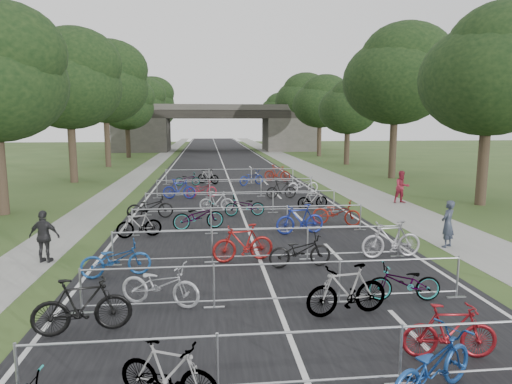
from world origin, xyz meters
TOP-DOWN VIEW (x-y plane):
  - road at (0.00, 50.00)m, footprint 11.00×140.00m
  - sidewalk_right at (8.00, 50.00)m, footprint 3.00×140.00m
  - sidewalk_left at (-7.50, 50.00)m, footprint 2.00×140.00m
  - lane_markings at (0.00, 50.00)m, footprint 0.12×140.00m
  - overpass_bridge at (0.00, 65.00)m, footprint 31.00×8.00m
  - tree_right_0 at (13.11, 15.93)m, footprint 7.17×7.17m
  - tree_left_1 at (-11.39, 27.93)m, footprint 7.56×7.56m
  - tree_right_1 at (13.11, 27.93)m, footprint 8.18×8.18m
  - tree_left_2 at (-11.39, 39.93)m, footprint 8.40×8.40m
  - tree_right_2 at (13.11, 39.93)m, footprint 6.16×6.16m
  - tree_left_3 at (-11.39, 51.93)m, footprint 6.72×6.72m
  - tree_right_3 at (13.11, 51.93)m, footprint 7.17×7.17m
  - tree_left_4 at (-11.39, 63.93)m, footprint 7.56×7.56m
  - tree_right_4 at (13.11, 63.93)m, footprint 8.18×8.18m
  - tree_left_5 at (-11.39, 75.93)m, footprint 8.40×8.40m
  - tree_right_5 at (13.11, 75.93)m, footprint 6.16×6.16m
  - tree_left_6 at (-11.39, 87.93)m, footprint 6.72×6.72m
  - tree_right_6 at (13.11, 87.93)m, footprint 7.17×7.17m
  - barrier_row_0 at (0.00, 0.00)m, footprint 9.70×0.08m
  - barrier_row_1 at (0.00, 3.60)m, footprint 9.70×0.08m
  - barrier_row_2 at (0.00, 7.20)m, footprint 9.70×0.08m
  - barrier_row_3 at (0.00, 11.00)m, footprint 9.70×0.08m
  - barrier_row_4 at (0.00, 15.00)m, footprint 9.70×0.08m
  - barrier_row_5 at (0.00, 20.00)m, footprint 9.70×0.08m
  - barrier_row_6 at (0.00, 26.00)m, footprint 9.70×0.08m
  - bike_1 at (-2.30, -0.10)m, footprint 1.78×1.16m
  - bike_2 at (1.91, -0.36)m, footprint 2.13×1.64m
  - bike_3 at (2.82, 0.75)m, footprint 1.83×0.72m
  - bike_4 at (-4.30, 2.56)m, footprint 2.09×0.93m
  - bike_5 at (-2.82, 3.87)m, footprint 2.14×1.34m
  - bike_6 at (1.50, 2.87)m, footprint 2.05×0.86m
  - bike_7 at (3.17, 3.52)m, footprint 1.87×0.79m
  - bike_8 at (-4.30, 6.16)m, footprint 2.07×1.11m
  - bike_9 at (-0.55, 7.22)m, footprint 2.07×0.95m
  - bike_10 at (1.14, 6.46)m, footprint 2.02×0.88m
  - bike_11 at (4.30, 7.09)m, footprint 2.10×0.73m
  - bike_12 at (-4.30, 10.71)m, footprint 1.79×0.95m
  - bike_13 at (-2.05, 11.82)m, footprint 2.24×1.21m
  - bike_14 at (1.98, 10.57)m, footprint 2.05×0.85m
  - bike_15 at (3.87, 11.97)m, footprint 2.20×1.54m
  - bike_16 at (-4.30, 14.19)m, footprint 2.20×1.13m
  - bike_17 at (-1.22, 15.60)m, footprint 1.72×0.52m
  - bike_18 at (0.08, 14.31)m, footprint 1.93×0.75m
  - bike_19 at (3.70, 15.75)m, footprint 1.72×0.76m
  - bike_20 at (-3.29, 19.64)m, footprint 1.95×0.71m
  - bike_21 at (-2.01, 19.93)m, footprint 1.96×1.13m
  - bike_22 at (2.62, 19.14)m, footprint 1.80×0.59m
  - bike_23 at (4.30, 21.00)m, footprint 2.12×1.07m
  - bike_24 at (-3.04, 25.18)m, footprint 1.83×0.88m
  - bike_25 at (-1.60, 25.99)m, footprint 1.76×1.35m
  - bike_26 at (1.43, 24.98)m, footprint 2.12×1.70m
  - bike_27 at (3.58, 26.93)m, footprint 2.10×1.42m
  - pedestrian_a at (6.80, 8.13)m, footprint 0.74×0.68m
  - pedestrian_b at (8.97, 16.94)m, footprint 0.91×0.73m
  - pedestrian_c at (-6.80, 7.79)m, footprint 1.04×0.57m

SIDE VIEW (x-z plane):
  - lane_markings at x=0.00m, z-range 0.00..0.00m
  - road at x=0.00m, z-range 0.00..0.01m
  - sidewalk_right at x=8.00m, z-range 0.00..0.01m
  - sidewalk_left at x=-7.50m, z-range 0.00..0.01m
  - bike_24 at x=-3.04m, z-range 0.00..0.92m
  - bike_7 at x=3.17m, z-range 0.00..0.96m
  - bike_21 at x=-2.01m, z-range 0.00..0.97m
  - bike_19 at x=3.70m, z-range 0.00..1.00m
  - bike_18 at x=0.08m, z-range 0.00..1.00m
  - bike_17 at x=-1.22m, z-range 0.00..1.03m
  - bike_10 at x=1.14m, z-range 0.00..1.03m
  - bike_8 at x=-4.30m, z-range 0.00..1.03m
  - bike_12 at x=-4.30m, z-range 0.00..1.04m
  - bike_1 at x=-2.30m, z-range 0.00..1.04m
  - bike_25 at x=-1.60m, z-range 0.00..1.06m
  - bike_23 at x=4.30m, z-range 0.00..1.06m
  - bike_5 at x=-2.82m, z-range 0.00..1.06m
  - bike_22 at x=2.62m, z-range 0.00..1.07m
  - bike_3 at x=2.82m, z-range 0.00..1.07m
  - bike_2 at x=1.91m, z-range 0.00..1.07m
  - bike_26 at x=1.43m, z-range 0.00..1.08m
  - barrier_row_0 at x=0.00m, z-range 0.00..1.10m
  - barrier_row_1 at x=0.00m, z-range 0.00..1.10m
  - barrier_row_2 at x=0.00m, z-range 0.00..1.10m
  - barrier_row_3 at x=0.00m, z-range 0.00..1.10m
  - barrier_row_4 at x=0.00m, z-range 0.00..1.10m
  - barrier_row_5 at x=0.00m, z-range 0.00..1.10m
  - barrier_row_6 at x=0.00m, z-range 0.00..1.10m
  - bike_15 at x=3.87m, z-range 0.00..1.10m
  - bike_16 at x=-4.30m, z-range 0.00..1.10m
  - bike_13 at x=-2.05m, z-range 0.00..1.12m
  - bike_20 at x=-3.29m, z-range 0.00..1.15m
  - bike_6 at x=1.50m, z-range 0.00..1.19m
  - bike_14 at x=1.98m, z-range 0.00..1.19m
  - bike_9 at x=-0.55m, z-range 0.00..1.20m
  - bike_4 at x=-4.30m, z-range 0.00..1.21m
  - bike_27 at x=3.58m, z-range 0.00..1.23m
  - bike_11 at x=4.30m, z-range 0.00..1.24m
  - pedestrian_c at x=-6.80m, z-range 0.00..1.67m
  - pedestrian_a at x=6.80m, z-range 0.00..1.69m
  - pedestrian_b at x=8.97m, z-range 0.00..1.78m
  - overpass_bridge at x=0.00m, z-range 0.01..7.06m
  - tree_right_2 at x=13.11m, z-range 1.25..10.64m
  - tree_right_5 at x=13.11m, z-range 1.25..10.64m
  - tree_left_3 at x=-11.39m, z-range 1.36..11.61m
  - tree_left_6 at x=-11.39m, z-range 1.36..11.61m
  - tree_right_0 at x=13.11m, z-range 1.46..12.39m
  - tree_right_3 at x=13.11m, z-range 1.46..12.39m
  - tree_right_6 at x=13.11m, z-range 1.46..12.39m
  - tree_left_1 at x=-11.39m, z-range 1.54..13.07m
  - tree_left_4 at x=-11.39m, z-range 1.54..13.07m
  - tree_right_1 at x=13.11m, z-range 1.67..14.13m
  - tree_right_4 at x=13.11m, z-range 1.67..14.13m
  - tree_left_2 at x=-11.39m, z-range 1.71..14.52m
  - tree_left_5 at x=-11.39m, z-range 1.71..14.52m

